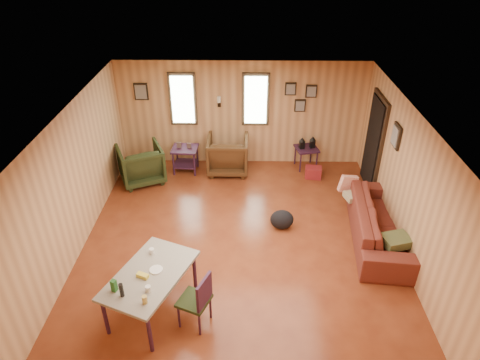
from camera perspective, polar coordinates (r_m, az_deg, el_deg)
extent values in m
cube|color=brown|center=(7.72, -0.05, -8.30)|extent=(5.50, 6.00, 0.02)
cube|color=#997C5B|center=(6.45, -0.06, 8.50)|extent=(5.50, 6.00, 0.02)
cube|color=tan|center=(9.69, 0.26, 8.82)|extent=(5.50, 0.02, 2.40)
cube|color=tan|center=(4.73, -0.73, -20.36)|extent=(5.50, 0.02, 2.40)
cube|color=tan|center=(7.57, -21.44, -0.43)|extent=(0.02, 6.00, 2.40)
cube|color=tan|center=(7.49, 21.56, -0.79)|extent=(0.02, 6.00, 2.40)
cube|color=black|center=(9.63, -7.64, 10.63)|extent=(0.60, 0.05, 1.20)
cube|color=#E0F2D1|center=(9.59, -7.67, 10.54)|extent=(0.48, 0.04, 1.06)
cube|color=black|center=(9.53, 2.10, 10.66)|extent=(0.60, 0.05, 1.20)
cube|color=#E0F2D1|center=(9.49, 2.10, 10.57)|extent=(0.48, 0.04, 1.06)
cube|color=black|center=(9.56, -2.79, 10.08)|extent=(0.07, 0.05, 0.12)
cylinder|color=silver|center=(9.46, -2.83, 10.68)|extent=(0.07, 0.07, 0.14)
cube|color=black|center=(9.19, 17.45, 4.62)|extent=(0.06, 1.00, 2.05)
cube|color=black|center=(9.18, 17.21, 4.63)|extent=(0.04, 0.82, 1.90)
cube|color=black|center=(9.49, 6.76, 11.98)|extent=(0.24, 0.04, 0.28)
cube|color=#9E998C|center=(9.46, 6.78, 11.92)|extent=(0.19, 0.02, 0.22)
cube|color=black|center=(9.56, 9.48, 11.60)|extent=(0.24, 0.04, 0.28)
cube|color=#9E998C|center=(9.53, 9.51, 11.54)|extent=(0.19, 0.02, 0.22)
cube|color=black|center=(9.64, 8.00, 9.80)|extent=(0.24, 0.04, 0.28)
cube|color=#9E998C|center=(9.61, 8.02, 9.74)|extent=(0.19, 0.02, 0.22)
cube|color=black|center=(9.74, -13.06, 11.42)|extent=(0.30, 0.04, 0.38)
cube|color=#9E998C|center=(9.71, -13.09, 11.35)|extent=(0.24, 0.02, 0.31)
cube|color=black|center=(7.95, 20.15, 5.52)|extent=(0.04, 0.34, 0.42)
cube|color=#9E998C|center=(7.94, 19.94, 5.53)|extent=(0.02, 0.27, 0.34)
imported|color=maroon|center=(7.90, 18.37, -4.82)|extent=(0.93, 2.42, 0.92)
imported|color=#442A14|center=(9.58, -1.64, 3.63)|extent=(0.90, 0.84, 0.92)
imported|color=#263016|center=(9.45, -13.08, 2.32)|extent=(1.14, 1.11, 0.91)
cube|color=#391934|center=(9.61, -7.38, 4.15)|extent=(0.59, 0.54, 0.04)
cube|color=#391934|center=(9.78, -7.23, 2.18)|extent=(0.54, 0.49, 0.03)
cylinder|color=#391934|center=(9.61, -8.86, 2.10)|extent=(0.04, 0.04, 0.55)
cylinder|color=#391934|center=(9.52, -6.09, 2.02)|extent=(0.04, 0.04, 0.55)
cylinder|color=#391934|center=(9.96, -8.38, 3.25)|extent=(0.04, 0.04, 0.55)
cylinder|color=#391934|center=(9.88, -5.71, 3.18)|extent=(0.04, 0.04, 0.55)
cube|color=brown|center=(9.59, -8.13, 4.63)|extent=(0.10, 0.03, 0.13)
cube|color=brown|center=(9.55, -6.81, 4.57)|extent=(0.09, 0.03, 0.12)
cube|color=#391934|center=(9.84, 8.88, 4.17)|extent=(0.57, 0.57, 0.04)
cylinder|color=#391934|center=(9.73, 8.06, 2.31)|extent=(0.04, 0.04, 0.48)
cylinder|color=#391934|center=(9.85, 10.19, 2.51)|extent=(0.04, 0.04, 0.48)
cylinder|color=#391934|center=(10.05, 7.37, 3.35)|extent=(0.04, 0.04, 0.48)
cylinder|color=#391934|center=(10.17, 9.44, 3.54)|extent=(0.04, 0.04, 0.48)
cube|color=black|center=(9.75, 8.23, 4.66)|extent=(0.13, 0.13, 0.17)
cone|color=black|center=(9.69, 8.29, 5.38)|extent=(0.17, 0.17, 0.10)
cube|color=black|center=(9.83, 9.62, 4.78)|extent=(0.13, 0.13, 0.17)
cone|color=black|center=(9.77, 9.69, 5.48)|extent=(0.17, 0.17, 0.10)
cube|color=maroon|center=(9.62, 9.73, 1.01)|extent=(0.38, 0.29, 0.25)
ellipsoid|color=black|center=(7.96, 5.60, -5.27)|extent=(0.50, 0.42, 0.37)
cube|color=#4C5630|center=(7.41, 20.11, -7.59)|extent=(0.52, 0.46, 0.14)
cube|color=red|center=(8.46, 14.19, -0.48)|extent=(0.40, 0.20, 0.39)
cube|color=tan|center=(8.33, 15.09, -2.06)|extent=(0.44, 0.38, 0.11)
cube|color=gray|center=(6.22, -11.94, -12.27)|extent=(1.31, 1.62, 0.05)
cylinder|color=#391934|center=(6.33, -17.54, -16.93)|extent=(0.07, 0.07, 0.67)
cylinder|color=#391934|center=(5.99, -11.96, -19.39)|extent=(0.07, 0.07, 0.67)
cylinder|color=#391934|center=(6.97, -11.28, -10.42)|extent=(0.07, 0.07, 0.67)
cylinder|color=#391934|center=(6.67, -6.06, -12.19)|extent=(0.07, 0.07, 0.67)
cylinder|color=silver|center=(5.94, -12.16, -13.98)|extent=(0.10, 0.10, 0.08)
cylinder|color=silver|center=(6.49, -11.68, -9.26)|extent=(0.10, 0.10, 0.08)
cube|color=#205A21|center=(6.02, -16.45, -13.36)|extent=(0.09, 0.09, 0.18)
cylinder|color=black|center=(5.91, -15.53, -13.97)|extent=(0.07, 0.07, 0.21)
cylinder|color=tan|center=(5.79, -12.60, -15.29)|extent=(0.09, 0.09, 0.11)
cylinder|color=silver|center=(6.23, -11.12, -11.66)|extent=(0.24, 0.24, 0.02)
cube|color=gold|center=(6.15, -12.85, -12.32)|extent=(0.18, 0.13, 0.06)
cube|color=#263016|center=(6.15, -6.15, -15.70)|extent=(0.53, 0.53, 0.05)
cube|color=#391934|center=(5.92, -4.79, -14.65)|extent=(0.18, 0.37, 0.44)
cylinder|color=#391934|center=(6.28, -8.14, -17.54)|extent=(0.05, 0.05, 0.42)
cylinder|color=#391934|center=(6.16, -5.42, -18.56)|extent=(0.05, 0.05, 0.42)
cylinder|color=#391934|center=(6.46, -6.61, -15.61)|extent=(0.05, 0.05, 0.42)
cylinder|color=#391934|center=(6.35, -3.96, -16.55)|extent=(0.05, 0.05, 0.42)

